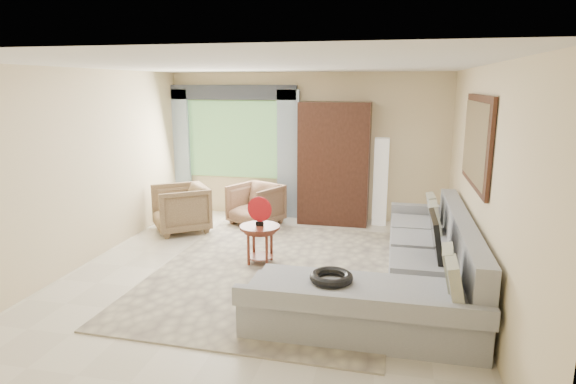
% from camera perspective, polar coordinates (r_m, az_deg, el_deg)
% --- Properties ---
extents(ground, '(6.00, 6.00, 0.00)m').
position_cam_1_polar(ground, '(6.17, -3.01, -10.15)').
color(ground, silver).
rests_on(ground, ground).
extents(area_rug, '(3.10, 4.08, 0.02)m').
position_cam_1_polar(area_rug, '(6.36, -1.55, -9.35)').
color(area_rug, '#BEB596').
rests_on(area_rug, ground).
extents(sectional_sofa, '(2.30, 3.46, 0.90)m').
position_cam_1_polar(sectional_sofa, '(5.71, 14.22, -9.40)').
color(sectional_sofa, '#9D9EA5').
rests_on(sectional_sofa, ground).
extents(tv_screen, '(0.14, 0.74, 0.48)m').
position_cam_1_polar(tv_screen, '(5.68, 17.13, -5.04)').
color(tv_screen, black).
rests_on(tv_screen, sectional_sofa).
extents(garden_hose, '(0.43, 0.43, 0.09)m').
position_cam_1_polar(garden_hose, '(4.80, 5.16, -10.03)').
color(garden_hose, black).
rests_on(garden_hose, sectional_sofa).
extents(coffee_table, '(0.54, 0.54, 0.54)m').
position_cam_1_polar(coffee_table, '(6.54, -3.33, -6.17)').
color(coffee_table, '#512115').
rests_on(coffee_table, ground).
extents(red_disc, '(0.34, 0.07, 0.34)m').
position_cam_1_polar(red_disc, '(6.40, -3.39, -2.04)').
color(red_disc, '#A91017').
rests_on(red_disc, coffee_table).
extents(armchair_left, '(1.18, 1.17, 0.77)m').
position_cam_1_polar(armchair_left, '(8.13, -12.60, -1.92)').
color(armchair_left, olive).
rests_on(armchair_left, ground).
extents(armchair_right, '(1.02, 1.03, 0.71)m').
position_cam_1_polar(armchair_right, '(8.34, -3.84, -1.49)').
color(armchair_right, '#986A53').
rests_on(armchair_right, ground).
extents(potted_plant, '(0.57, 0.54, 0.50)m').
position_cam_1_polar(potted_plant, '(8.88, -12.86, -1.60)').
color(potted_plant, '#999999').
rests_on(potted_plant, ground).
extents(armoire, '(1.20, 0.55, 2.10)m').
position_cam_1_polar(armoire, '(8.37, 5.50, 3.38)').
color(armoire, black).
rests_on(armoire, ground).
extents(floor_lamp, '(0.24, 0.24, 1.50)m').
position_cam_1_polar(floor_lamp, '(8.43, 10.91, 1.19)').
color(floor_lamp, silver).
rests_on(floor_lamp, ground).
extents(window, '(1.80, 0.04, 1.40)m').
position_cam_1_polar(window, '(8.98, -6.44, 6.24)').
color(window, '#669E59').
rests_on(window, wall_back).
extents(curtain_left, '(0.40, 0.08, 2.30)m').
position_cam_1_polar(curtain_left, '(9.32, -12.73, 4.70)').
color(curtain_left, '#9EB7CC').
rests_on(curtain_left, ground).
extents(curtain_right, '(0.40, 0.08, 2.30)m').
position_cam_1_polar(curtain_right, '(8.65, 0.03, 4.41)').
color(curtain_right, '#9EB7CC').
rests_on(curtain_right, ground).
extents(valance, '(2.40, 0.12, 0.26)m').
position_cam_1_polar(valance, '(8.86, -6.73, 11.66)').
color(valance, '#1E232D').
rests_on(valance, wall_back).
extents(wall_mirror, '(0.05, 1.70, 1.05)m').
position_cam_1_polar(wall_mirror, '(5.94, 21.44, 5.59)').
color(wall_mirror, black).
rests_on(wall_mirror, wall_right).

